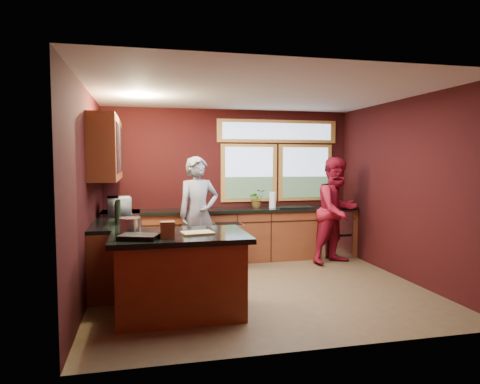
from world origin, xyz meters
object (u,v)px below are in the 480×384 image
object	(u,v)px
cutting_board	(197,233)
person_grey	(198,215)
island	(180,274)
stock_pot	(130,225)
person_red	(337,210)

from	to	relation	value
cutting_board	person_grey	bearing A→B (deg)	82.48
island	person_grey	world-z (taller)	person_grey
stock_pot	person_red	bearing A→B (deg)	27.10
island	stock_pot	bearing A→B (deg)	164.74
island	person_red	bearing A→B (deg)	33.53
island	stock_pot	size ratio (longest dim) A/B	6.46
island	person_red	size ratio (longest dim) A/B	0.84
island	person_grey	xyz separation A→B (m)	(0.45, 1.82, 0.44)
island	person_grey	distance (m)	1.92
island	cutting_board	world-z (taller)	cutting_board
person_red	cutting_board	xyz separation A→B (m)	(-2.66, -1.94, 0.04)
person_grey	cutting_board	bearing A→B (deg)	-111.52
stock_pot	island	bearing A→B (deg)	-15.26
person_red	cutting_board	world-z (taller)	person_red
person_grey	stock_pot	size ratio (longest dim) A/B	7.68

